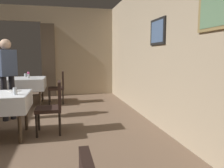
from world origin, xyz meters
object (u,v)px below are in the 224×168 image
(dining_table_far, at_px, (18,82))
(chair_mid_right, at_px, (53,105))
(flower_vase_far, at_px, (28,75))
(person_waiter_by_doorway, at_px, (7,73))
(plate_mid_c, at_px, (15,91))
(glass_mid_d, at_px, (15,91))
(glass_far_b, at_px, (25,75))
(chair_far_right, at_px, (59,86))

(dining_table_far, relative_size, chair_mid_right, 1.56)
(flower_vase_far, height_order, person_waiter_by_doorway, person_waiter_by_doorway)
(plate_mid_c, relative_size, flower_vase_far, 1.16)
(glass_mid_d, distance_m, glass_far_b, 3.18)
(dining_table_far, xyz_separation_m, chair_far_right, (1.11, -0.07, -0.14))
(flower_vase_far, bearing_deg, glass_far_b, 109.19)
(glass_mid_d, distance_m, person_waiter_by_doorway, 1.32)
(dining_table_far, relative_size, plate_mid_c, 6.84)
(chair_far_right, bearing_deg, glass_mid_d, -103.28)
(chair_mid_right, xyz_separation_m, flower_vase_far, (-0.74, 2.56, 0.33))
(flower_vase_far, relative_size, person_waiter_by_doorway, 0.11)
(dining_table_far, xyz_separation_m, plate_mid_c, (0.37, -2.46, 0.10))
(dining_table_far, bearing_deg, plate_mid_c, -81.47)
(chair_mid_right, bearing_deg, glass_far_b, 106.56)
(dining_table_far, height_order, glass_mid_d, glass_mid_d)
(chair_mid_right, bearing_deg, person_waiter_by_doorway, 132.46)
(plate_mid_c, height_order, person_waiter_by_doorway, person_waiter_by_doorway)
(chair_far_right, bearing_deg, dining_table_far, 176.56)
(chair_mid_right, xyz_separation_m, plate_mid_c, (-0.66, 0.18, 0.24))
(chair_mid_right, bearing_deg, dining_table_far, 111.29)
(dining_table_far, distance_m, chair_far_right, 1.12)
(glass_mid_d, distance_m, flower_vase_far, 2.77)
(glass_mid_d, bearing_deg, plate_mid_c, 102.01)
(chair_far_right, bearing_deg, plate_mid_c, -107.15)
(dining_table_far, xyz_separation_m, person_waiter_by_doorway, (0.07, -1.60, 0.37))
(plate_mid_c, xyz_separation_m, glass_mid_d, (0.08, -0.39, 0.05))
(flower_vase_far, relative_size, glass_far_b, 1.74)
(glass_mid_d, relative_size, glass_far_b, 1.12)
(glass_mid_d, height_order, flower_vase_far, flower_vase_far)
(plate_mid_c, bearing_deg, chair_far_right, 72.85)
(plate_mid_c, distance_m, person_waiter_by_doorway, 0.95)
(chair_mid_right, relative_size, person_waiter_by_doorway, 0.54)
(flower_vase_far, bearing_deg, plate_mid_c, -88.09)
(glass_far_b, bearing_deg, glass_mid_d, -84.54)
(plate_mid_c, distance_m, glass_mid_d, 0.40)
(glass_mid_d, bearing_deg, chair_mid_right, 19.40)
(glass_mid_d, relative_size, person_waiter_by_doorway, 0.07)
(chair_mid_right, height_order, plate_mid_c, chair_mid_right)
(plate_mid_c, relative_size, glass_far_b, 2.02)
(chair_far_right, bearing_deg, chair_mid_right, -91.72)
(chair_mid_right, relative_size, flower_vase_far, 5.11)
(dining_table_far, relative_size, flower_vase_far, 7.95)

